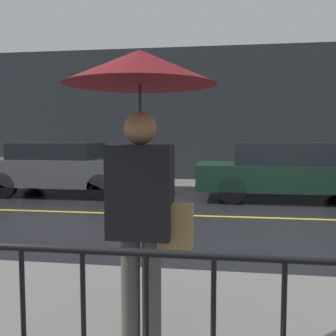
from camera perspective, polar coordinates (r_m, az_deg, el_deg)
The scene contains 7 objects.
ground_plane at distance 8.20m, azimuth 16.31°, elevation -7.04°, with size 80.00×80.00×0.00m, color black.
sidewalk_far at distance 12.72m, azimuth 13.51°, elevation -2.54°, with size 28.00×1.96×0.13m.
lane_marking at distance 8.20m, azimuth 16.32°, elevation -7.01°, with size 25.20×0.12×0.01m.
building_storefront at distance 13.76m, azimuth 13.29°, elevation 7.45°, with size 28.00×0.30×4.66m.
pedestrian at distance 2.69m, azimuth -3.95°, elevation 7.49°, with size 1.03×1.03×2.09m.
car_grey at distance 11.30m, azimuth -15.04°, elevation 0.05°, with size 4.27×1.84×1.45m.
car_dark_green at distance 10.47m, azimuth 16.85°, elevation -0.34°, with size 4.63×1.87×1.47m.
Camera 1 is at (-1.12, -7.96, 1.65)m, focal length 42.00 mm.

